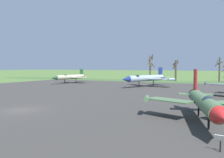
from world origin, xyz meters
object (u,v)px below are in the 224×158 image
object	(u,v)px
jet_fighter_rear_left	(69,77)
info_placard_rear_left	(51,83)
info_placard_front_left	(125,86)
jet_fighter_front_left	(145,78)
jet_fighter_front_right	(204,102)
info_placard_front_right	(220,141)

from	to	relation	value
jet_fighter_rear_left	info_placard_rear_left	size ratio (longest dim) A/B	16.41
info_placard_front_left	jet_fighter_rear_left	distance (m)	22.81
jet_fighter_front_left	info_placard_rear_left	distance (m)	25.00
jet_fighter_front_right	info_placard_rear_left	bearing A→B (deg)	146.87
jet_fighter_front_left	jet_fighter_rear_left	size ratio (longest dim) A/B	1.09
info_placard_front_right	info_placard_rear_left	distance (m)	53.48
info_placard_front_right	jet_fighter_front_right	bearing A→B (deg)	102.53
info_placard_front_right	info_placard_rear_left	bearing A→B (deg)	141.61
info_placard_front_left	info_placard_rear_left	distance (m)	21.90
jet_fighter_front_right	info_placard_rear_left	xyz separation A→B (m)	(-40.40, 26.37, -1.31)
jet_fighter_front_left	info_placard_front_right	size ratio (longest dim) A/B	14.65
jet_fighter_front_right	info_placard_front_right	world-z (taller)	jet_fighter_front_right
jet_fighter_front_left	info_placard_rear_left	world-z (taller)	jet_fighter_front_left
jet_fighter_front_right	info_placard_rear_left	world-z (taller)	jet_fighter_front_right
jet_fighter_front_right	jet_fighter_front_left	bearing A→B (deg)	116.61
info_placard_front_left	info_placard_front_right	bearing A→B (deg)	-58.27
info_placard_front_right	jet_fighter_front_left	bearing A→B (deg)	114.33
jet_fighter_front_right	info_placard_front_right	bearing A→B (deg)	-77.47
info_placard_front_right	jet_fighter_rear_left	xyz separation A→B (m)	(-41.37, 40.36, 1.22)
jet_fighter_front_left	jet_fighter_rear_left	bearing A→B (deg)	176.92
jet_fighter_front_right	info_placard_rear_left	size ratio (longest dim) A/B	15.27
jet_fighter_front_left	jet_fighter_rear_left	xyz separation A→B (m)	(-23.70, 1.27, -0.24)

